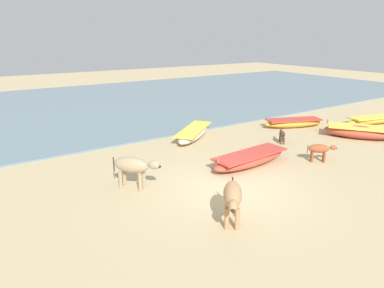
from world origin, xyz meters
TOP-DOWN VIEW (x-y plane):
  - ground at (0.00, 0.00)m, footprint 80.00×80.00m
  - sea_water at (0.00, 16.11)m, footprint 60.00×20.00m
  - fishing_boat_0 at (7.80, 4.08)m, footprint 3.41×2.06m
  - fishing_boat_1 at (12.72, 1.94)m, footprint 5.06×1.95m
  - fishing_boat_2 at (1.96, 1.21)m, footprint 3.61×1.23m
  - fishing_boat_3 at (2.24, 5.41)m, footprint 3.38×2.95m
  - fishing_boat_5 at (8.82, 0.96)m, footprint 2.80×3.32m
  - cow_adult_dun at (-2.53, 1.75)m, footprint 1.26×1.43m
  - calf_near_dark at (5.09, 2.47)m, footprint 0.68×0.76m
  - calf_far_rust at (4.44, -0.00)m, footprint 0.95×0.85m
  - cow_second_adult_tan at (-1.31, -1.60)m, footprint 1.29×1.45m

SIDE VIEW (x-z plane):
  - ground at x=0.00m, z-range 0.00..0.00m
  - sea_water at x=0.00m, z-range 0.00..0.08m
  - fishing_boat_1 at x=12.72m, z-range -0.08..0.55m
  - fishing_boat_0 at x=7.80m, z-range -0.08..0.56m
  - fishing_boat_3 at x=2.24m, z-range -0.08..0.58m
  - fishing_boat_2 at x=1.96m, z-range -0.08..0.61m
  - fishing_boat_5 at x=8.82m, z-range -0.08..0.70m
  - calf_near_dark at x=5.09m, z-range 0.12..0.69m
  - calf_far_rust at x=4.44m, z-range 0.16..0.87m
  - cow_adult_dun at x=-2.53m, z-range 0.23..1.30m
  - cow_second_adult_tan at x=-1.31m, z-range 0.24..1.31m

